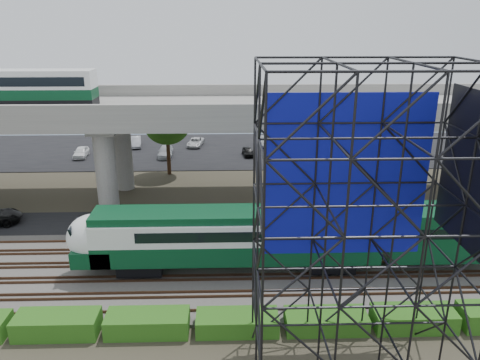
{
  "coord_description": "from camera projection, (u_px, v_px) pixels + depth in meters",
  "views": [
    {
      "loc": [
        0.5,
        -26.45,
        16.62
      ],
      "look_at": [
        1.46,
        6.0,
        5.42
      ],
      "focal_mm": 35.0,
      "sensor_mm": 36.0,
      "label": 1
    }
  ],
  "objects": [
    {
      "name": "scaffold_tower",
      "position": [
        360.0,
        238.0,
        20.6
      ],
      "size": [
        9.36,
        6.36,
        15.0
      ],
      "color": "black",
      "rests_on": "ground"
    },
    {
      "name": "ballast_bed",
      "position": [
        221.0,
        272.0,
        32.26
      ],
      "size": [
        90.0,
        12.0,
        0.2
      ],
      "primitive_type": "cube",
      "color": "slate",
      "rests_on": "ground"
    },
    {
      "name": "overpass",
      "position": [
        207.0,
        116.0,
        42.81
      ],
      "size": [
        80.0,
        12.0,
        12.4
      ],
      "color": "#9E9B93",
      "rests_on": "ground"
    },
    {
      "name": "parking_lot",
      "position": [
        223.0,
        150.0,
        62.52
      ],
      "size": [
        90.0,
        18.0,
        0.08
      ],
      "primitive_type": "cube",
      "color": "black",
      "rests_on": "ground"
    },
    {
      "name": "trees",
      "position": [
        171.0,
        144.0,
        43.73
      ],
      "size": [
        40.94,
        16.94,
        7.69
      ],
      "color": "#382314",
      "rests_on": "ground"
    },
    {
      "name": "ground",
      "position": [
        220.0,
        289.0,
        30.41
      ],
      "size": [
        140.0,
        140.0,
        0.0
      ],
      "primitive_type": "plane",
      "color": "#474233",
      "rests_on": "ground"
    },
    {
      "name": "parked_cars",
      "position": [
        218.0,
        146.0,
        61.83
      ],
      "size": [
        37.71,
        9.35,
        1.32
      ],
      "color": "white",
      "rests_on": "parking_lot"
    },
    {
      "name": "commuter_train",
      "position": [
        268.0,
        235.0,
        31.45
      ],
      "size": [
        29.3,
        3.06,
        4.3
      ],
      "color": "black",
      "rests_on": "rail_tracks"
    },
    {
      "name": "hedge_strip",
      "position": [
        237.0,
        322.0,
        26.19
      ],
      "size": [
        34.6,
        1.8,
        1.2
      ],
      "color": "#275B14",
      "rests_on": "ground"
    },
    {
      "name": "harbor_water",
      "position": [
        224.0,
        117.0,
        83.31
      ],
      "size": [
        140.0,
        40.0,
        0.03
      ],
      "primitive_type": "cube",
      "color": "slate",
      "rests_on": "ground"
    },
    {
      "name": "service_road",
      "position": [
        222.0,
        222.0,
        40.31
      ],
      "size": [
        90.0,
        5.0,
        0.08
      ],
      "primitive_type": "cube",
      "color": "black",
      "rests_on": "ground"
    },
    {
      "name": "rail_tracks",
      "position": [
        221.0,
        270.0,
        32.2
      ],
      "size": [
        90.0,
        9.52,
        0.16
      ],
      "color": "#472D1E",
      "rests_on": "ballast_bed"
    }
  ]
}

